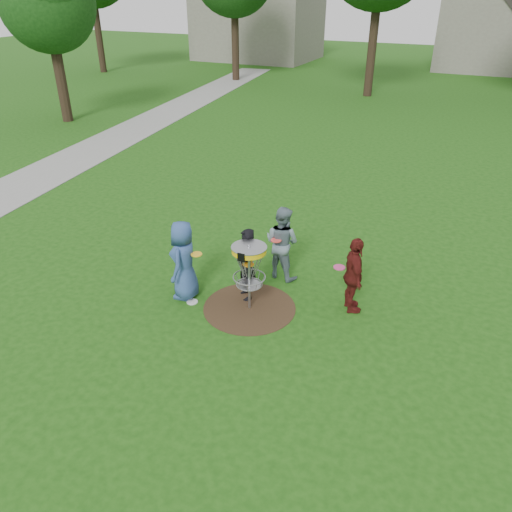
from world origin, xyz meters
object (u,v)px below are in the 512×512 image
at_px(player_black, 246,265).
at_px(player_maroon, 354,276).
at_px(player_blue, 184,260).
at_px(disc_golf_basket, 249,262).
at_px(player_grey, 282,243).

bearing_deg(player_black, player_maroon, 59.71).
xyz_separation_m(player_blue, player_black, (1.13, 0.47, -0.07)).
bearing_deg(player_blue, player_black, 102.15).
bearing_deg(disc_golf_basket, player_black, 123.52).
relative_size(player_maroon, disc_golf_basket, 1.11).
xyz_separation_m(player_grey, player_maroon, (1.70, -0.62, -0.04)).
bearing_deg(player_grey, player_black, 85.52).
bearing_deg(player_grey, player_maroon, 171.78).
bearing_deg(player_maroon, player_black, 74.06).
height_order(player_blue, disc_golf_basket, player_blue).
height_order(player_black, disc_golf_basket, player_black).
bearing_deg(player_maroon, player_blue, 77.82).
distance_m(player_blue, player_maroon, 3.26).
bearing_deg(player_black, player_grey, 121.03).
xyz_separation_m(player_blue, player_grey, (1.43, 1.53, -0.01)).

